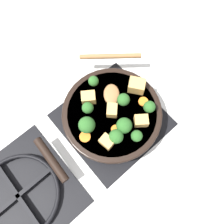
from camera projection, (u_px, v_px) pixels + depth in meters
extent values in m
plane|color=silver|center=(112.00, 120.00, 0.73)|extent=(2.40, 2.40, 0.00)
cube|color=black|center=(112.00, 120.00, 0.72)|extent=(0.31, 0.31, 0.01)
torus|color=black|center=(112.00, 118.00, 0.71)|extent=(0.24, 0.24, 0.01)
cube|color=black|center=(112.00, 118.00, 0.71)|extent=(0.01, 0.23, 0.01)
cube|color=black|center=(112.00, 118.00, 0.71)|extent=(0.23, 0.01, 0.01)
cube|color=black|center=(21.00, 196.00, 0.65)|extent=(0.31, 0.31, 0.01)
torus|color=black|center=(18.00, 196.00, 0.63)|extent=(0.24, 0.24, 0.01)
cube|color=black|center=(18.00, 196.00, 0.63)|extent=(0.01, 0.23, 0.01)
cube|color=black|center=(18.00, 196.00, 0.63)|extent=(0.23, 0.01, 0.01)
cylinder|color=black|center=(112.00, 115.00, 0.68)|extent=(0.30, 0.30, 0.05)
cylinder|color=brown|center=(112.00, 114.00, 0.67)|extent=(0.27, 0.27, 0.05)
torus|color=black|center=(112.00, 112.00, 0.66)|extent=(0.30, 0.30, 0.01)
cylinder|color=black|center=(51.00, 160.00, 0.62)|extent=(0.15, 0.03, 0.02)
ellipsoid|color=olive|center=(112.00, 94.00, 0.66)|extent=(0.08, 0.08, 0.01)
cylinder|color=olive|center=(110.00, 56.00, 0.71)|extent=(0.14, 0.16, 0.02)
cube|color=tan|center=(141.00, 121.00, 0.63)|extent=(0.05, 0.05, 0.03)
cube|color=tan|center=(111.00, 110.00, 0.64)|extent=(0.05, 0.05, 0.03)
cube|color=tan|center=(137.00, 86.00, 0.66)|extent=(0.06, 0.06, 0.04)
cube|color=tan|center=(107.00, 142.00, 0.61)|extent=(0.04, 0.04, 0.03)
cube|color=tan|center=(89.00, 98.00, 0.65)|extent=(0.05, 0.05, 0.03)
cylinder|color=#709956|center=(124.00, 128.00, 0.63)|extent=(0.01, 0.01, 0.01)
sphere|color=#285B23|center=(124.00, 126.00, 0.61)|extent=(0.05, 0.05, 0.05)
cylinder|color=#709956|center=(148.00, 109.00, 0.65)|extent=(0.01, 0.01, 0.01)
sphere|color=#285B23|center=(149.00, 107.00, 0.63)|extent=(0.04, 0.04, 0.04)
cylinder|color=#709956|center=(123.00, 102.00, 0.66)|extent=(0.01, 0.01, 0.01)
sphere|color=#285B23|center=(124.00, 100.00, 0.64)|extent=(0.04, 0.04, 0.04)
cylinder|color=#709956|center=(88.00, 127.00, 0.63)|extent=(0.01, 0.01, 0.01)
sphere|color=#285B23|center=(87.00, 125.00, 0.61)|extent=(0.05, 0.05, 0.05)
cylinder|color=#709956|center=(94.00, 84.00, 0.68)|extent=(0.01, 0.01, 0.01)
sphere|color=#285B23|center=(93.00, 81.00, 0.66)|extent=(0.03, 0.03, 0.03)
cylinder|color=#709956|center=(137.00, 136.00, 0.62)|extent=(0.01, 0.01, 0.01)
sphere|color=#285B23|center=(138.00, 135.00, 0.61)|extent=(0.03, 0.03, 0.03)
cylinder|color=#709956|center=(116.00, 138.00, 0.62)|extent=(0.01, 0.01, 0.01)
sphere|color=#285B23|center=(116.00, 136.00, 0.60)|extent=(0.04, 0.04, 0.04)
cylinder|color=#709956|center=(88.00, 110.00, 0.65)|extent=(0.01, 0.01, 0.01)
sphere|color=#285B23|center=(88.00, 108.00, 0.63)|extent=(0.03, 0.03, 0.03)
cylinder|color=orange|center=(85.00, 137.00, 0.63)|extent=(0.03, 0.03, 0.01)
cylinder|color=orange|center=(143.00, 102.00, 0.66)|extent=(0.03, 0.03, 0.01)
cylinder|color=orange|center=(116.00, 129.00, 0.63)|extent=(0.03, 0.03, 0.01)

